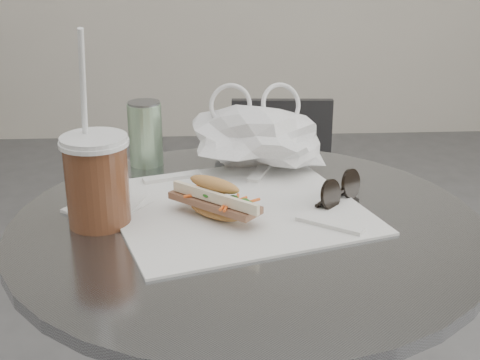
{
  "coord_description": "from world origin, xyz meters",
  "views": [
    {
      "loc": [
        -0.07,
        -0.77,
        1.19
      ],
      "look_at": [
        -0.01,
        0.25,
        0.79
      ],
      "focal_mm": 50.0,
      "sensor_mm": 36.0,
      "label": 1
    }
  ],
  "objects": [
    {
      "name": "plastic_bag",
      "position": [
        0.03,
        0.44,
        0.8
      ],
      "size": [
        0.24,
        0.19,
        0.12
      ],
      "primitive_type": null,
      "rotation": [
        0.0,
        0.0,
        0.04
      ],
      "color": "white",
      "rests_on": "cafe_table"
    },
    {
      "name": "napkin_stack",
      "position": [
        -0.23,
        0.26,
        0.74
      ],
      "size": [
        0.15,
        0.15,
        0.01
      ],
      "color": "white",
      "rests_on": "cafe_table"
    },
    {
      "name": "iced_coffee",
      "position": [
        -0.23,
        0.2,
        0.82
      ],
      "size": [
        0.11,
        0.11,
        0.31
      ],
      "color": "brown",
      "rests_on": "cafe_table"
    },
    {
      "name": "banh_mi",
      "position": [
        -0.05,
        0.21,
        0.78
      ],
      "size": [
        0.19,
        0.19,
        0.07
      ],
      "rotation": [
        0.0,
        0.0,
        -0.71
      ],
      "color": "tan",
      "rests_on": "sandwich_paper"
    },
    {
      "name": "sandwich_paper",
      "position": [
        -0.02,
        0.25,
        0.74
      ],
      "size": [
        0.49,
        0.48,
        0.0
      ],
      "primitive_type": "cube",
      "rotation": [
        0.0,
        0.0,
        0.31
      ],
      "color": "white",
      "rests_on": "cafe_table"
    },
    {
      "name": "sunglasses",
      "position": [
        0.16,
        0.27,
        0.76
      ],
      "size": [
        0.1,
        0.1,
        0.05
      ],
      "rotation": [
        0.0,
        0.0,
        0.82
      ],
      "color": "black",
      "rests_on": "cafe_table"
    },
    {
      "name": "drink_can",
      "position": [
        -0.18,
        0.48,
        0.8
      ],
      "size": [
        0.07,
        0.07,
        0.13
      ],
      "color": "#63A761",
      "rests_on": "cafe_table"
    },
    {
      "name": "chair_far",
      "position": [
        0.15,
        0.96,
        0.32
      ],
      "size": [
        0.37,
        0.38,
        0.71
      ],
      "rotation": [
        0.0,
        0.0,
        3.08
      ],
      "color": "#323234",
      "rests_on": "ground"
    }
  ]
}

